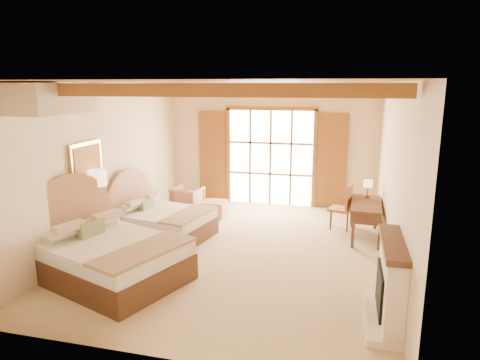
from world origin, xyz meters
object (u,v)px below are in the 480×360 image
(bed_far, at_px, (158,219))
(bed_near, at_px, (104,254))
(armchair, at_px, (188,199))
(nightstand, at_px, (97,242))
(desk, at_px, (365,219))

(bed_far, bearing_deg, bed_near, -78.28)
(armchair, bearing_deg, bed_near, 97.67)
(nightstand, height_order, desk, desk)
(bed_near, relative_size, nightstand, 5.16)
(bed_near, xyz_separation_m, bed_far, (-0.02, 2.13, -0.07))
(bed_far, xyz_separation_m, armchair, (-0.05, 1.86, -0.05))
(nightstand, relative_size, desk, 0.37)
(desk, bearing_deg, bed_far, -164.70)
(nightstand, bearing_deg, bed_far, 75.40)
(nightstand, xyz_separation_m, desk, (4.90, 2.24, 0.14))
(desk, bearing_deg, bed_near, -141.31)
(bed_far, relative_size, desk, 1.48)
(bed_near, height_order, armchair, bed_near)
(bed_near, distance_m, desk, 5.25)
(bed_near, distance_m, bed_far, 2.13)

